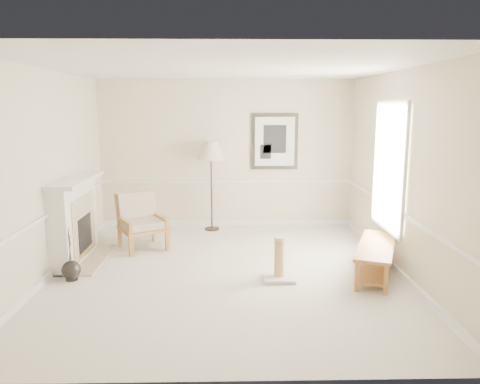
# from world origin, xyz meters

# --- Properties ---
(ground) EXTENTS (5.50, 5.50, 0.00)m
(ground) POSITION_xyz_m (0.00, 0.00, 0.00)
(ground) COLOR silver
(ground) RESTS_ON ground
(room) EXTENTS (5.04, 5.54, 2.92)m
(room) POSITION_xyz_m (0.14, 0.08, 1.87)
(room) COLOR beige
(room) RESTS_ON ground
(fireplace) EXTENTS (0.64, 1.64, 1.31)m
(fireplace) POSITION_xyz_m (-2.34, 0.60, 0.64)
(fireplace) COLOR white
(fireplace) RESTS_ON ground
(floor_vase) EXTENTS (0.26, 0.26, 0.76)m
(floor_vase) POSITION_xyz_m (-2.15, -0.26, 0.14)
(floor_vase) COLOR black
(floor_vase) RESTS_ON ground
(armchair) EXTENTS (0.98, 1.00, 0.94)m
(armchair) POSITION_xyz_m (-1.47, 1.28, 0.50)
(armchair) COLOR #965A30
(armchair) RESTS_ON ground
(floor_lamp) EXTENTS (0.56, 0.56, 1.73)m
(floor_lamp) POSITION_xyz_m (-0.29, 2.40, 1.51)
(floor_lamp) COLOR black
(floor_lamp) RESTS_ON ground
(bench) EXTENTS (1.02, 1.65, 0.45)m
(bench) POSITION_xyz_m (2.15, -0.14, 0.30)
(bench) COLOR #965A30
(bench) RESTS_ON ground
(scratching_post) EXTENTS (0.44, 0.44, 0.62)m
(scratching_post) POSITION_xyz_m (0.74, -0.30, 0.19)
(scratching_post) COLOR silver
(scratching_post) RESTS_ON ground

